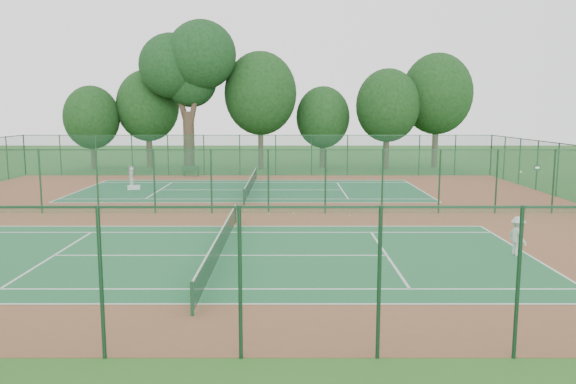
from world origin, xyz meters
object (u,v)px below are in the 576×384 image
(player_near, at_px, (518,236))
(bench, at_px, (191,171))
(big_tree, at_px, (188,65))
(player_far, at_px, (131,178))
(kit_bag, at_px, (134,188))
(trash_bin, at_px, (131,171))

(player_near, xyz_separation_m, bench, (-17.04, 26.28, -0.30))
(bench, relative_size, big_tree, 0.11)
(player_far, bearing_deg, kit_bag, 38.32)
(kit_bag, bearing_deg, player_far, 117.31)
(player_near, bearing_deg, big_tree, 18.44)
(player_far, distance_m, kit_bag, 0.69)
(big_tree, bearing_deg, kit_bag, -98.50)
(player_near, bearing_deg, bench, 21.36)
(player_near, height_order, big_tree, big_tree)
(bench, bearing_deg, big_tree, 99.32)
(bench, height_order, big_tree, big_tree)
(player_near, height_order, kit_bag, player_near)
(player_far, bearing_deg, bench, 150.96)
(player_near, bearing_deg, trash_bin, 28.27)
(trash_bin, relative_size, big_tree, 0.06)
(trash_bin, distance_m, bench, 5.09)
(player_near, height_order, bench, player_near)
(bench, bearing_deg, kit_bag, -107.99)
(player_near, height_order, trash_bin, player_near)
(trash_bin, bearing_deg, player_far, -74.49)
(trash_bin, bearing_deg, player_near, -50.13)
(kit_bag, bearing_deg, bench, 51.67)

